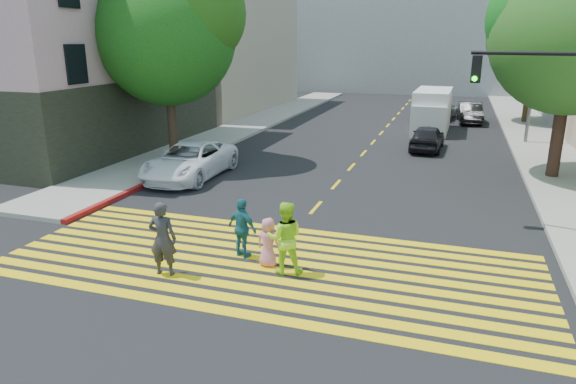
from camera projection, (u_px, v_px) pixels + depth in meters
The scene contains 22 objects.
ground at pixel (247, 286), 11.77m from camera, with size 120.00×120.00×0.00m, color black.
sidewalk_left at pixel (256, 122), 34.32m from camera, with size 3.00×40.00×0.15m, color gray.
sidewalk_right at pixel (553, 164), 22.86m from camera, with size 3.00×60.00×0.15m, color gray.
curb_red at pixel (139, 188), 19.28m from camera, with size 0.20×8.00×0.16m, color maroon.
crosswalk at pixel (267, 263), 12.93m from camera, with size 13.40×5.30×0.01m.
lane_line at pixel (385, 129), 32.25m from camera, with size 0.12×34.40×0.01m.
building_left_pink at pixel (46, 57), 26.17m from camera, with size 12.10×14.10×11.00m.
building_left_tan at pixel (195, 45), 40.61m from camera, with size 12.00×16.00×10.00m, color tan.
backdrop_block at pixel (422, 33), 53.74m from camera, with size 30.00×8.00×12.00m, color gray.
tree_left at pixel (168, 27), 22.28m from camera, with size 6.77×6.18×8.78m.
tree_right_far at pixel (537, 31), 32.65m from camera, with size 7.94×7.94×8.74m.
pedestrian_man at pixel (163, 239), 12.10m from camera, with size 0.67×0.44×1.83m, color #2F2E32.
pedestrian_woman at pixel (285, 238), 12.21m from camera, with size 0.87×0.68×1.79m, color #ADF526.
pedestrian_child at pixel (268, 242), 12.65m from camera, with size 0.61×0.40×1.25m, color #D17596.
pedestrian_extra at pixel (242, 228), 13.12m from camera, with size 0.92×0.38×1.58m, color #206477.
white_sedan at pixel (190, 161), 20.77m from camera, with size 2.36×5.12×1.42m, color white.
dark_car_near at pixel (427, 138), 26.01m from camera, with size 1.52×3.77×1.28m, color black.
silver_car at pixel (441, 109), 36.41m from camera, with size 1.77×4.36×1.27m, color #B2B2B2.
dark_car_parked at pixel (470, 113), 34.48m from camera, with size 1.44×4.14×1.36m, color black.
white_van at pixel (432, 112), 31.00m from camera, with size 2.13×5.37×2.51m.
traffic_signal at pixel (567, 114), 13.62m from camera, with size 3.64×1.01×5.43m.
street_lamp at pixel (535, 39), 26.11m from camera, with size 2.12×0.74×9.50m.
Camera 1 is at (4.22, -9.84, 5.44)m, focal length 32.00 mm.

